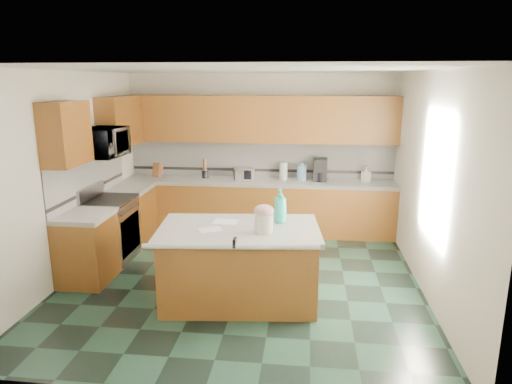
# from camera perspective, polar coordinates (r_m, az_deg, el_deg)

# --- Properties ---
(floor) EXTENTS (4.60, 4.60, 0.00)m
(floor) POSITION_cam_1_polar(r_m,az_deg,el_deg) (6.16, -1.79, -10.91)
(floor) COLOR black
(floor) RESTS_ON ground
(ceiling) EXTENTS (4.60, 4.60, 0.00)m
(ceiling) POSITION_cam_1_polar(r_m,az_deg,el_deg) (5.60, -2.00, 15.06)
(ceiling) COLOR white
(ceiling) RESTS_ON ground
(wall_back) EXTENTS (4.60, 0.04, 2.70)m
(wall_back) POSITION_cam_1_polar(r_m,az_deg,el_deg) (7.99, 0.53, 5.00)
(wall_back) COLOR white
(wall_back) RESTS_ON ground
(wall_front) EXTENTS (4.60, 0.04, 2.70)m
(wall_front) POSITION_cam_1_polar(r_m,az_deg,el_deg) (3.54, -7.37, -6.62)
(wall_front) COLOR white
(wall_front) RESTS_ON ground
(wall_left) EXTENTS (0.04, 4.60, 2.70)m
(wall_left) POSITION_cam_1_polar(r_m,az_deg,el_deg) (6.48, -22.63, 1.83)
(wall_left) COLOR white
(wall_left) RESTS_ON ground
(wall_right) EXTENTS (0.04, 4.60, 2.70)m
(wall_right) POSITION_cam_1_polar(r_m,az_deg,el_deg) (5.87, 21.15, 0.79)
(wall_right) COLOR white
(wall_right) RESTS_ON ground
(back_base_cab) EXTENTS (4.60, 0.60, 0.86)m
(back_base_cab) POSITION_cam_1_polar(r_m,az_deg,el_deg) (7.88, 0.27, -1.99)
(back_base_cab) COLOR #3C1F08
(back_base_cab) RESTS_ON ground
(back_countertop) EXTENTS (4.60, 0.64, 0.06)m
(back_countertop) POSITION_cam_1_polar(r_m,az_deg,el_deg) (7.77, 0.28, 1.28)
(back_countertop) COLOR white
(back_countertop) RESTS_ON back_base_cab
(back_upper_cab) EXTENTS (4.60, 0.33, 0.78)m
(back_upper_cab) POSITION_cam_1_polar(r_m,az_deg,el_deg) (7.74, 0.40, 9.10)
(back_upper_cab) COLOR #3C1F08
(back_upper_cab) RESTS_ON wall_back
(back_backsplash) EXTENTS (4.60, 0.02, 0.63)m
(back_backsplash) POSITION_cam_1_polar(r_m,az_deg,el_deg) (7.98, 0.51, 4.14)
(back_backsplash) COLOR silver
(back_backsplash) RESTS_ON back_countertop
(back_accent_band) EXTENTS (4.60, 0.01, 0.05)m
(back_accent_band) POSITION_cam_1_polar(r_m,az_deg,el_deg) (8.01, 0.50, 2.76)
(back_accent_band) COLOR black
(back_accent_band) RESTS_ON back_countertop
(left_base_cab_rear) EXTENTS (0.60, 0.82, 0.86)m
(left_base_cab_rear) POSITION_cam_1_polar(r_m,az_deg,el_deg) (7.69, -15.32, -2.89)
(left_base_cab_rear) COLOR #3C1F08
(left_base_cab_rear) RESTS_ON ground
(left_counter_rear) EXTENTS (0.64, 0.82, 0.06)m
(left_counter_rear) POSITION_cam_1_polar(r_m,az_deg,el_deg) (7.58, -15.54, 0.44)
(left_counter_rear) COLOR white
(left_counter_rear) RESTS_ON left_base_cab_rear
(left_base_cab_front) EXTENTS (0.60, 0.72, 0.86)m
(left_base_cab_front) POSITION_cam_1_polar(r_m,az_deg,el_deg) (6.37, -20.37, -6.77)
(left_base_cab_front) COLOR #3C1F08
(left_base_cab_front) RESTS_ON ground
(left_counter_front) EXTENTS (0.64, 0.72, 0.06)m
(left_counter_front) POSITION_cam_1_polar(r_m,az_deg,el_deg) (6.23, -20.72, -2.81)
(left_counter_front) COLOR white
(left_counter_front) RESTS_ON left_base_cab_front
(left_backsplash) EXTENTS (0.02, 2.30, 0.63)m
(left_backsplash) POSITION_cam_1_polar(r_m,az_deg,el_deg) (6.97, -20.16, 1.85)
(left_backsplash) COLOR silver
(left_backsplash) RESTS_ON wall_left
(left_accent_band) EXTENTS (0.01, 2.30, 0.05)m
(left_accent_band) POSITION_cam_1_polar(r_m,az_deg,el_deg) (7.00, -19.99, 0.29)
(left_accent_band) COLOR black
(left_accent_band) RESTS_ON wall_left
(left_upper_cab_rear) EXTENTS (0.33, 1.09, 0.78)m
(left_upper_cab_rear) POSITION_cam_1_polar(r_m,az_deg,el_deg) (7.59, -16.63, 8.44)
(left_upper_cab_rear) COLOR #3C1F08
(left_upper_cab_rear) RESTS_ON wall_left
(left_upper_cab_front) EXTENTS (0.33, 0.72, 0.78)m
(left_upper_cab_front) POSITION_cam_1_polar(r_m,az_deg,el_deg) (6.10, -22.70, 6.76)
(left_upper_cab_front) COLOR #3C1F08
(left_upper_cab_front) RESTS_ON wall_left
(range_body) EXTENTS (0.60, 0.76, 0.88)m
(range_body) POSITION_cam_1_polar(r_m,az_deg,el_deg) (7.00, -17.69, -4.64)
(range_body) COLOR #B7B7BC
(range_body) RESTS_ON ground
(range_oven_door) EXTENTS (0.02, 0.68, 0.55)m
(range_oven_door) POSITION_cam_1_polar(r_m,az_deg,el_deg) (6.90, -15.45, -5.10)
(range_oven_door) COLOR black
(range_oven_door) RESTS_ON range_body
(range_cooktop) EXTENTS (0.62, 0.78, 0.04)m
(range_cooktop) POSITION_cam_1_polar(r_m,az_deg,el_deg) (6.87, -17.96, -1.00)
(range_cooktop) COLOR black
(range_cooktop) RESTS_ON range_body
(range_handle) EXTENTS (0.02, 0.66, 0.02)m
(range_handle) POSITION_cam_1_polar(r_m,az_deg,el_deg) (6.78, -15.42, -2.07)
(range_handle) COLOR #B7B7BC
(range_handle) RESTS_ON range_body
(range_backguard) EXTENTS (0.06, 0.76, 0.18)m
(range_backguard) POSITION_cam_1_polar(r_m,az_deg,el_deg) (6.95, -19.99, 0.03)
(range_backguard) COLOR #B7B7BC
(range_backguard) RESTS_ON range_body
(microwave) EXTENTS (0.50, 0.73, 0.41)m
(microwave) POSITION_cam_1_polar(r_m,az_deg,el_deg) (6.72, -18.49, 5.88)
(microwave) COLOR #B7B7BC
(microwave) RESTS_ON wall_left
(island_base) EXTENTS (1.84, 1.17, 0.86)m
(island_base) POSITION_cam_1_polar(r_m,az_deg,el_deg) (5.47, -2.11, -9.32)
(island_base) COLOR #3C1F08
(island_base) RESTS_ON ground
(island_top) EXTENTS (1.95, 1.28, 0.06)m
(island_top) POSITION_cam_1_polar(r_m,az_deg,el_deg) (5.30, -2.15, -4.75)
(island_top) COLOR white
(island_top) RESTS_ON island_base
(island_bullnose) EXTENTS (1.85, 0.24, 0.06)m
(island_bullnose) POSITION_cam_1_polar(r_m,az_deg,el_deg) (4.79, -3.15, -6.84)
(island_bullnose) COLOR white
(island_bullnose) RESTS_ON island_base
(treat_jar) EXTENTS (0.21, 0.21, 0.22)m
(treat_jar) POSITION_cam_1_polar(r_m,az_deg,el_deg) (5.09, 0.98, -3.92)
(treat_jar) COLOR silver
(treat_jar) RESTS_ON island_top
(treat_jar_lid) EXTENTS (0.23, 0.23, 0.14)m
(treat_jar_lid) POSITION_cam_1_polar(r_m,az_deg,el_deg) (5.04, 0.98, -2.37)
(treat_jar_lid) COLOR #D4999D
(treat_jar_lid) RESTS_ON treat_jar
(treat_jar_knob) EXTENTS (0.07, 0.03, 0.03)m
(treat_jar_knob) POSITION_cam_1_polar(r_m,az_deg,el_deg) (5.03, 0.99, -1.84)
(treat_jar_knob) COLOR tan
(treat_jar_knob) RESTS_ON treat_jar_lid
(treat_jar_knob_end_l) EXTENTS (0.04, 0.04, 0.04)m
(treat_jar_knob_end_l) POSITION_cam_1_polar(r_m,az_deg,el_deg) (5.03, 0.56, -1.83)
(treat_jar_knob_end_l) COLOR tan
(treat_jar_knob_end_l) RESTS_ON treat_jar_lid
(treat_jar_knob_end_r) EXTENTS (0.04, 0.04, 0.04)m
(treat_jar_knob_end_r) POSITION_cam_1_polar(r_m,az_deg,el_deg) (5.03, 1.41, -1.86)
(treat_jar_knob_end_r) COLOR tan
(treat_jar_knob_end_r) RESTS_ON treat_jar_lid
(soap_bottle_island) EXTENTS (0.20, 0.20, 0.42)m
(soap_bottle_island) POSITION_cam_1_polar(r_m,az_deg,el_deg) (5.43, 3.06, -1.68)
(soap_bottle_island) COLOR teal
(soap_bottle_island) RESTS_ON island_top
(paper_sheet_a) EXTENTS (0.32, 0.29, 0.00)m
(paper_sheet_a) POSITION_cam_1_polar(r_m,az_deg,el_deg) (5.23, -5.70, -4.71)
(paper_sheet_a) COLOR white
(paper_sheet_a) RESTS_ON island_top
(paper_sheet_b) EXTENTS (0.31, 0.24, 0.00)m
(paper_sheet_b) POSITION_cam_1_polar(r_m,az_deg,el_deg) (5.51, -3.80, -3.71)
(paper_sheet_b) COLOR white
(paper_sheet_b) RESTS_ON island_top
(clamp_body) EXTENTS (0.03, 0.10, 0.09)m
(clamp_body) POSITION_cam_1_polar(r_m,az_deg,el_deg) (4.79, -2.67, -6.33)
(clamp_body) COLOR black
(clamp_body) RESTS_ON island_top
(clamp_handle) EXTENTS (0.02, 0.07, 0.02)m
(clamp_handle) POSITION_cam_1_polar(r_m,az_deg,el_deg) (4.74, -2.79, -6.81)
(clamp_handle) COLOR black
(clamp_handle) RESTS_ON island_top
(knife_block) EXTENTS (0.18, 0.21, 0.27)m
(knife_block) POSITION_cam_1_polar(r_m,az_deg,el_deg) (8.17, -12.20, 2.69)
(knife_block) COLOR #472814
(knife_block) RESTS_ON back_countertop
(utensil_crock) EXTENTS (0.11, 0.11, 0.13)m
(utensil_crock) POSITION_cam_1_polar(r_m,az_deg,el_deg) (7.98, -6.39, 2.24)
(utensil_crock) COLOR black
(utensil_crock) RESTS_ON back_countertop
(utensil_bundle) EXTENTS (0.06, 0.06, 0.20)m
(utensil_bundle) POSITION_cam_1_polar(r_m,az_deg,el_deg) (7.95, -6.42, 3.42)
(utensil_bundle) COLOR #472814
(utensil_bundle) RESTS_ON utensil_crock
(toaster_oven) EXTENTS (0.39, 0.32, 0.19)m
(toaster_oven) POSITION_cam_1_polar(r_m,az_deg,el_deg) (7.82, -1.55, 2.31)
(toaster_oven) COLOR #B7B7BC
(toaster_oven) RESTS_ON back_countertop
(toaster_oven_door) EXTENTS (0.29, 0.01, 0.15)m
(toaster_oven_door) POSITION_cam_1_polar(r_m,az_deg,el_deg) (7.72, -1.66, 2.15)
(toaster_oven_door) COLOR black
(toaster_oven_door) RESTS_ON toaster_oven
(paper_towel) EXTENTS (0.13, 0.13, 0.30)m
(paper_towel) POSITION_cam_1_polar(r_m,az_deg,el_deg) (7.79, 3.46, 2.64)
(paper_towel) COLOR white
(paper_towel) RESTS_ON back_countertop
(paper_towel_base) EXTENTS (0.20, 0.20, 0.01)m
(paper_towel_base) POSITION_cam_1_polar(r_m,az_deg,el_deg) (7.82, 3.45, 1.63)
(paper_towel_base) COLOR #B7B7BC
(paper_towel_base) RESTS_ON back_countertop
(water_jug) EXTENTS (0.16, 0.16, 0.26)m
(water_jug) POSITION_cam_1_polar(r_m,az_deg,el_deg) (7.75, 5.73, 2.40)
(water_jug) COLOR #648FB5
(water_jug) RESTS_ON back_countertop
(water_jug_neck) EXTENTS (0.07, 0.07, 0.04)m
(water_jug_neck) POSITION_cam_1_polar(r_m,az_deg,el_deg) (7.72, 5.76, 3.48)
(water_jug_neck) COLOR #648FB5
(water_jug_neck) RESTS_ON water_jug
(coffee_maker) EXTENTS (0.23, 0.25, 0.38)m
(coffee_maker) POSITION_cam_1_polar(r_m,az_deg,el_deg) (7.76, 8.02, 2.80)
(coffee_maker) COLOR black
(coffee_maker) RESTS_ON back_countertop
(coffee_carafe) EXTENTS (0.16, 0.16, 0.16)m
(coffee_carafe) POSITION_cam_1_polar(r_m,az_deg,el_deg) (7.73, 8.00, 1.90)
(coffee_carafe) COLOR black
(coffee_carafe) RESTS_ON back_countertop
(soap_bottle_back) EXTENTS (0.16, 0.16, 0.26)m
(soap_bottle_back) POSITION_cam_1_polar(r_m,az_deg,el_deg) (7.80, 13.59, 2.14)
(soap_bottle_back) COLOR white
(soap_bottle_back) RESTS_ON back_countertop
(soap_back_cap) EXTENTS (0.02, 0.02, 0.03)m
(soap_back_cap) POSITION_cam_1_polar(r_m,az_deg,el_deg) (7.77, 13.65, 3.18)
(soap_back_cap) COLOR red
(soap_back_cap) RESTS_ON soap_bottle_back
(window_light_proxy) EXTENTS (0.02, 1.40, 1.10)m
(window_light_proxy) POSITION_cam_1_polar(r_m,az_deg,el_deg) (5.64, 21.48, 1.83)
(window_light_proxy) COLOR white
(window_light_proxy) RESTS_ON wall_right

